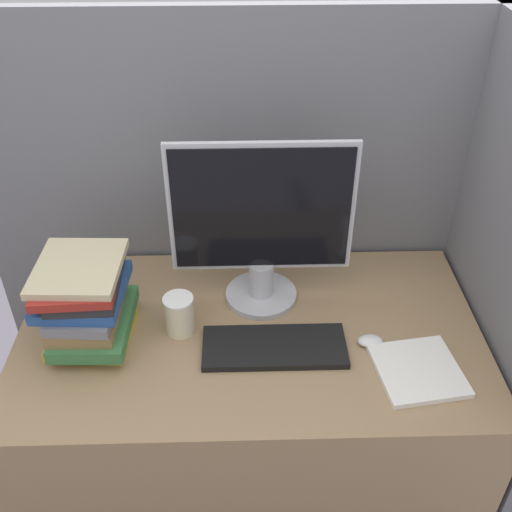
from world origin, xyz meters
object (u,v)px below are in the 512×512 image
mouse (370,341)px  coffee_cup (179,315)px  book_stack (87,302)px  monitor (262,230)px  keyboard (274,347)px

mouse → coffee_cup: coffee_cup is taller
mouse → book_stack: book_stack is taller
book_stack → coffee_cup: bearing=2.4°
monitor → coffee_cup: 0.35m
mouse → coffee_cup: bearing=172.3°
monitor → coffee_cup: size_ratio=4.35×
keyboard → monitor: bearing=97.2°
mouse → coffee_cup: 0.56m
mouse → keyboard: bearing=-177.4°
monitor → coffee_cup: (-0.25, -0.15, -0.20)m
coffee_cup → book_stack: size_ratio=0.41×
monitor → coffee_cup: monitor is taller
coffee_cup → book_stack: bearing=-177.6°
book_stack → mouse: bearing=-4.5°
mouse → coffee_cup: (-0.56, 0.08, 0.05)m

